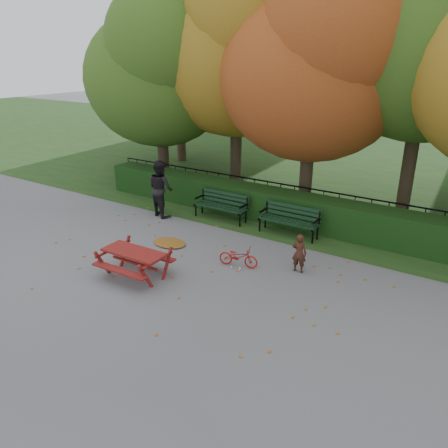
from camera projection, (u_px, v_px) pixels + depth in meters
The scene contains 18 objects.
ground at pixel (184, 274), 10.72m from camera, with size 90.00×90.00×0.00m, color slate.
grass_strip at pixel (357, 162), 21.65m from camera, with size 90.00×90.00×0.00m, color #1C3B16.
building_left at pixel (298, 17), 32.81m from camera, with size 10.00×7.00×15.00m, color #BFAC97.
hedge at pixel (269, 205), 14.05m from camera, with size 13.00×0.90×1.00m, color black.
iron_fence at pixel (280, 197), 14.66m from camera, with size 14.00×0.04×1.02m.
tree_a at pixel (161, 68), 16.04m from camera, with size 5.88×5.60×7.48m.
tree_b at pixel (242, 42), 15.24m from camera, with size 6.72×6.40×8.79m.
tree_c at pixel (322, 61), 13.18m from camera, with size 6.30×6.00×8.00m.
tree_d at pixel (445, 17), 12.21m from camera, with size 7.14×6.80×9.58m.
tree_f at pixel (180, 37), 19.45m from camera, with size 6.93×6.60×9.19m.
bench_left at pixel (222, 204), 14.08m from camera, with size 1.80×0.57×0.88m.
bench_right at pixel (290, 218), 12.87m from camera, with size 1.80×0.57×0.88m.
picnic_table at pixel (134, 257), 10.43m from camera, with size 1.60×1.31×0.76m.
leaf_pile at pixel (169, 243), 12.39m from camera, with size 1.01×0.70×0.07m, color brown.
leaf_scatter at pixel (191, 269), 10.96m from camera, with size 9.00×5.70×0.01m, color brown, non-canonical shape.
child at pixel (299, 253), 10.67m from camera, with size 0.36×0.24×1.00m, color #3F1F14.
adult at pixel (161, 188), 14.25m from camera, with size 0.91×0.71×1.86m, color black.
bicycle at pixel (238, 257), 11.01m from camera, with size 0.35×1.02×0.53m, color #B01310.
Camera 1 is at (6.01, -7.45, 5.08)m, focal length 35.00 mm.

